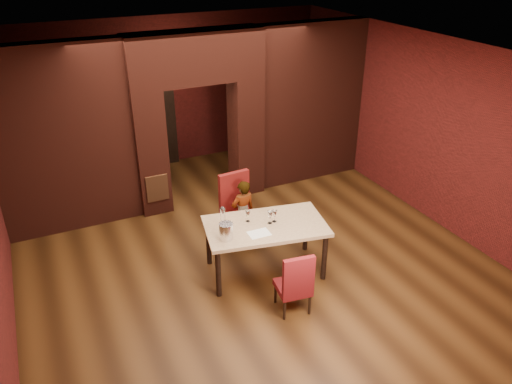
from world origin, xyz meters
The scene contains 24 objects.
floor centered at (0.00, 0.00, 0.00)m, with size 8.00×8.00×0.00m, color #472A11.
ceiling centered at (0.00, 0.00, 3.20)m, with size 7.00×8.00×0.04m, color silver.
wall_back centered at (0.00, 4.00, 1.60)m, with size 7.00×0.04×3.20m, color maroon.
wall_front centered at (0.00, -4.00, 1.60)m, with size 7.00×0.04×3.20m, color maroon.
wall_right centered at (3.50, 0.00, 1.60)m, with size 0.04×8.00×3.20m, color maroon.
pillar_left centered at (-0.95, 2.00, 1.15)m, with size 0.55×0.55×2.30m, color maroon.
pillar_right centered at (0.95, 2.00, 1.15)m, with size 0.55×0.55×2.30m, color maroon.
lintel centered at (0.00, 2.00, 2.75)m, with size 2.45×0.55×0.90m, color maroon.
wing_wall_left centered at (-2.36, 2.00, 1.60)m, with size 2.27×0.35×3.20m, color maroon.
wing_wall_right centered at (2.36, 2.00, 1.60)m, with size 2.27×0.35×3.20m, color maroon.
vent_panel centered at (-0.95, 1.71, 0.55)m, with size 0.40×0.03×0.50m, color #99532C.
rear_door centered at (-0.40, 3.94, 1.05)m, with size 0.90×0.08×2.10m, color black.
rear_door_frame centered at (-0.40, 3.90, 1.05)m, with size 1.02×0.04×2.22m, color black.
dining_table centered at (0.05, -0.68, 0.42)m, with size 1.77×1.00×0.83m, color tan.
chair_far centered at (0.06, 0.26, 0.59)m, with size 0.54×0.54×1.18m, color maroon.
chair_near centered at (0.00, -1.62, 0.48)m, with size 0.44×0.44×0.96m, color maroon.
person_seated centered at (0.08, 0.20, 0.57)m, with size 0.42×0.27×1.14m, color white.
wine_glass_a centered at (-0.15, -0.49, 0.92)m, with size 0.07×0.07×0.18m, color silver, non-canonical shape.
wine_glass_b centered at (0.13, -0.68, 0.93)m, with size 0.08×0.08×0.20m, color white, non-canonical shape.
wine_glass_c centered at (0.21, -0.66, 0.93)m, with size 0.08×0.08×0.19m, color white, non-canonical shape.
tasting_sheet centered at (-0.14, -0.87, 0.83)m, with size 0.31×0.23×0.00m, color white.
wine_bucket centered at (-0.62, -0.79, 0.95)m, with size 0.20×0.20×0.24m, color silver.
water_bottle centered at (-0.53, -0.45, 0.99)m, with size 0.07×0.07×0.31m, color white.
potted_plant centered at (0.87, 0.31, 0.24)m, with size 0.43×0.37×0.47m, color #296F21.
Camera 1 is at (-2.78, -6.32, 4.65)m, focal length 35.00 mm.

